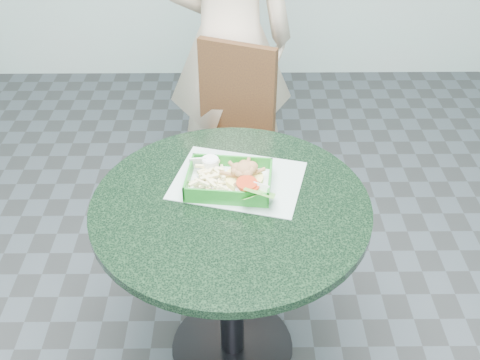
{
  "coord_description": "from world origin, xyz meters",
  "views": [
    {
      "loc": [
        0.02,
        -1.41,
        1.92
      ],
      "look_at": [
        0.03,
        0.1,
        0.78
      ],
      "focal_mm": 42.0,
      "sensor_mm": 36.0,
      "label": 1
    }
  ],
  "objects_px": {
    "dining_chair": "(237,132)",
    "diner_person": "(229,18)",
    "sauce_ramekin": "(208,168)",
    "crab_sandwich": "(243,177)",
    "cafe_table": "(231,244)",
    "food_basket": "(229,188)"
  },
  "relations": [
    {
      "from": "diner_person",
      "to": "dining_chair",
      "type": "bearing_deg",
      "value": 94.69
    },
    {
      "from": "crab_sandwich",
      "to": "sauce_ramekin",
      "type": "relative_size",
      "value": 2.25
    },
    {
      "from": "cafe_table",
      "to": "food_basket",
      "type": "height_order",
      "value": "food_basket"
    },
    {
      "from": "dining_chair",
      "to": "cafe_table",
      "type": "bearing_deg",
      "value": -69.74
    },
    {
      "from": "dining_chair",
      "to": "food_basket",
      "type": "xyz_separation_m",
      "value": [
        -0.03,
        -0.73,
        0.24
      ]
    },
    {
      "from": "cafe_table",
      "to": "sauce_ramekin",
      "type": "height_order",
      "value": "sauce_ramekin"
    },
    {
      "from": "dining_chair",
      "to": "crab_sandwich",
      "type": "relative_size",
      "value": 7.17
    },
    {
      "from": "food_basket",
      "to": "cafe_table",
      "type": "bearing_deg",
      "value": -86.68
    },
    {
      "from": "diner_person",
      "to": "cafe_table",
      "type": "bearing_deg",
      "value": 87.89
    },
    {
      "from": "food_basket",
      "to": "diner_person",
      "type": "bearing_deg",
      "value": 90.34
    },
    {
      "from": "dining_chair",
      "to": "diner_person",
      "type": "bearing_deg",
      "value": 119.49
    },
    {
      "from": "diner_person",
      "to": "crab_sandwich",
      "type": "height_order",
      "value": "diner_person"
    },
    {
      "from": "crab_sandwich",
      "to": "sauce_ramekin",
      "type": "bearing_deg",
      "value": 157.24
    },
    {
      "from": "cafe_table",
      "to": "dining_chair",
      "type": "relative_size",
      "value": 0.98
    },
    {
      "from": "food_basket",
      "to": "sauce_ramekin",
      "type": "relative_size",
      "value": 4.82
    },
    {
      "from": "food_basket",
      "to": "sauce_ramekin",
      "type": "xyz_separation_m",
      "value": [
        -0.07,
        0.07,
        0.03
      ]
    },
    {
      "from": "cafe_table",
      "to": "dining_chair",
      "type": "height_order",
      "value": "dining_chair"
    },
    {
      "from": "sauce_ramekin",
      "to": "cafe_table",
      "type": "bearing_deg",
      "value": -61.9
    },
    {
      "from": "food_basket",
      "to": "sauce_ramekin",
      "type": "height_order",
      "value": "sauce_ramekin"
    },
    {
      "from": "dining_chair",
      "to": "sauce_ramekin",
      "type": "height_order",
      "value": "dining_chair"
    },
    {
      "from": "dining_chair",
      "to": "diner_person",
      "type": "xyz_separation_m",
      "value": [
        -0.04,
        0.29,
        0.44
      ]
    },
    {
      "from": "cafe_table",
      "to": "dining_chair",
      "type": "distance_m",
      "value": 0.81
    }
  ]
}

